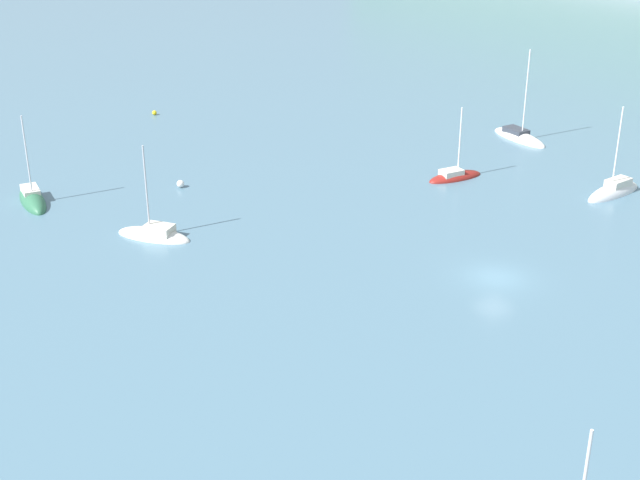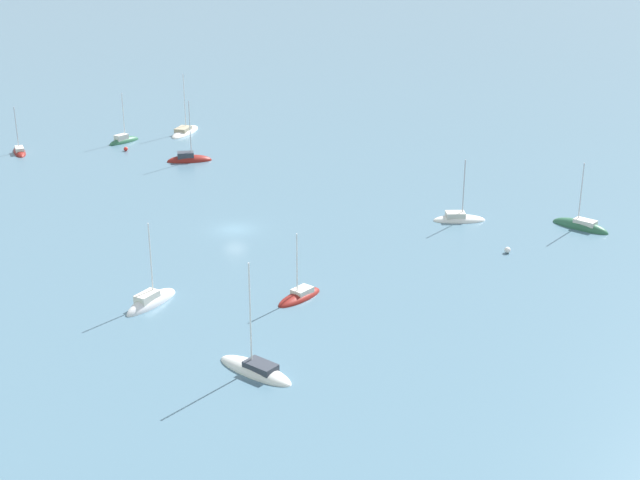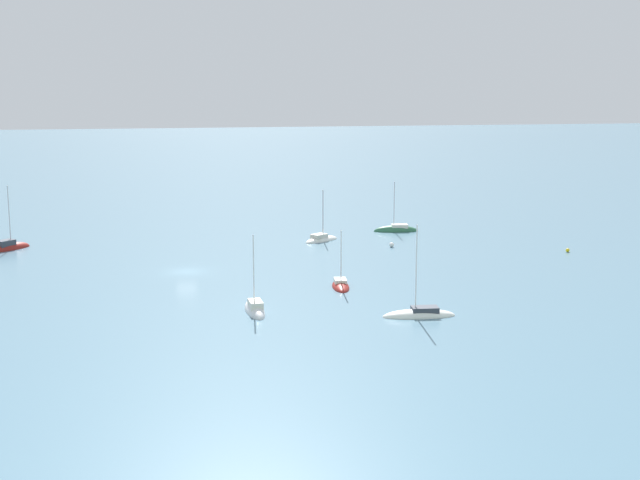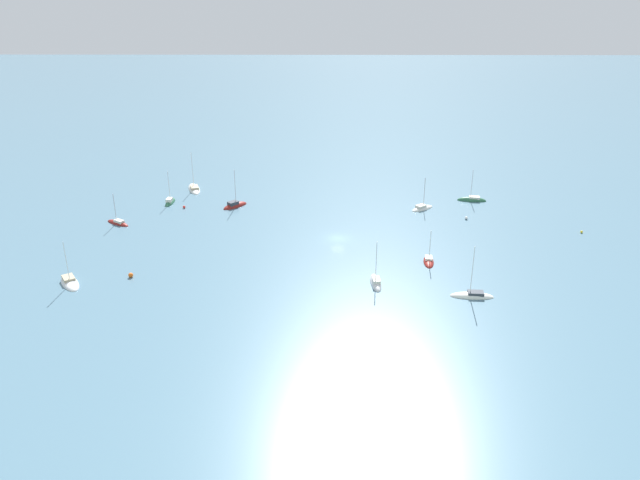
{
  "view_description": "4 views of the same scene",
  "coord_description": "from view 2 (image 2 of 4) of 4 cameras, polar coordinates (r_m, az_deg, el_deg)",
  "views": [
    {
      "loc": [
        40.97,
        -42.29,
        28.67
      ],
      "look_at": [
        -9.21,
        -9.15,
        1.79
      ],
      "focal_mm": 50.0,
      "sensor_mm": 36.0,
      "label": 1
    },
    {
      "loc": [
        -63.4,
        75.16,
        36.08
      ],
      "look_at": [
        -16.03,
        5.81,
        3.98
      ],
      "focal_mm": 50.0,
      "sensor_mm": 36.0,
      "label": 2
    },
    {
      "loc": [
        2.36,
        110.01,
        24.47
      ],
      "look_at": [
        -17.77,
        -4.42,
        2.65
      ],
      "focal_mm": 50.0,
      "sensor_mm": 36.0,
      "label": 3
    },
    {
      "loc": [
        2.74,
        120.51,
        52.47
      ],
      "look_at": [
        3.68,
        9.61,
        3.82
      ],
      "focal_mm": 35.0,
      "sensor_mm": 36.0,
      "label": 4
    }
  ],
  "objects": [
    {
      "name": "mooring_buoy_1",
      "position": [
        140.73,
        -12.32,
        5.71
      ],
      "size": [
        0.64,
        0.64,
        0.64
      ],
      "color": "red",
      "rests_on": "ground_plane"
    },
    {
      "name": "sailboat_2",
      "position": [
        133.5,
        -8.38,
        5.07
      ],
      "size": [
        6.35,
        6.25,
        9.93
      ],
      "rotation": [
        0.0,
        0.0,
        3.91
      ],
      "color": "maroon",
      "rests_on": "ground_plane"
    },
    {
      "name": "sailboat_7",
      "position": [
        73.73,
        -4.13,
        -8.35
      ],
      "size": [
        7.68,
        2.74,
        10.31
      ],
      "rotation": [
        0.0,
        0.0,
        6.21
      ],
      "color": "white",
      "rests_on": "ground_plane"
    },
    {
      "name": "sailboat_5",
      "position": [
        108.46,
        8.87,
        1.29
      ],
      "size": [
        6.41,
        5.55,
        8.29
      ],
      "rotation": [
        0.0,
        0.0,
        3.78
      ],
      "color": "white",
      "rests_on": "ground_plane"
    },
    {
      "name": "sailboat_8",
      "position": [
        150.26,
        -8.64,
        6.83
      ],
      "size": [
        5.4,
        9.15,
        10.48
      ],
      "rotation": [
        0.0,
        0.0,
        5.04
      ],
      "color": "white",
      "rests_on": "ground_plane"
    },
    {
      "name": "sailboat_0",
      "position": [
        86.74,
        -10.76,
        -3.97
      ],
      "size": [
        2.31,
        6.86,
        9.07
      ],
      "rotation": [
        0.0,
        0.0,
        4.78
      ],
      "color": "silver",
      "rests_on": "ground_plane"
    },
    {
      "name": "sailboat_4",
      "position": [
        86.48,
        -1.32,
        -3.68
      ],
      "size": [
        2.51,
        5.85,
        7.37
      ],
      "rotation": [
        0.0,
        0.0,
        1.47
      ],
      "color": "maroon",
      "rests_on": "ground_plane"
    },
    {
      "name": "mooring_buoy_2",
      "position": [
        99.36,
        11.91,
        -0.63
      ],
      "size": [
        0.68,
        0.68,
        0.68
      ],
      "color": "white",
      "rests_on": "ground_plane"
    },
    {
      "name": "ground_plane",
      "position": [
        104.74,
        -5.46,
        0.67
      ],
      "size": [
        600.0,
        600.0,
        0.0
      ],
      "primitive_type": "plane",
      "color": "slate"
    },
    {
      "name": "sailboat_1",
      "position": [
        146.07,
        -12.45,
        6.18
      ],
      "size": [
        2.21,
        5.87,
        8.65
      ],
      "rotation": [
        0.0,
        0.0,
        4.63
      ],
      "color": "#2D6647",
      "rests_on": "ground_plane"
    },
    {
      "name": "sailboat_3",
      "position": [
        109.16,
        16.33,
        0.79
      ],
      "size": [
        7.18,
        2.78,
        8.83
      ],
      "rotation": [
        0.0,
        0.0,
        6.16
      ],
      "color": "#2D6647",
      "rests_on": "ground_plane"
    },
    {
      "name": "sailboat_9",
      "position": [
        144.17,
        -18.68,
        5.36
      ],
      "size": [
        6.36,
        4.9,
        7.68
      ],
      "rotation": [
        0.0,
        0.0,
        5.72
      ],
      "color": "maroon",
      "rests_on": "ground_plane"
    }
  ]
}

